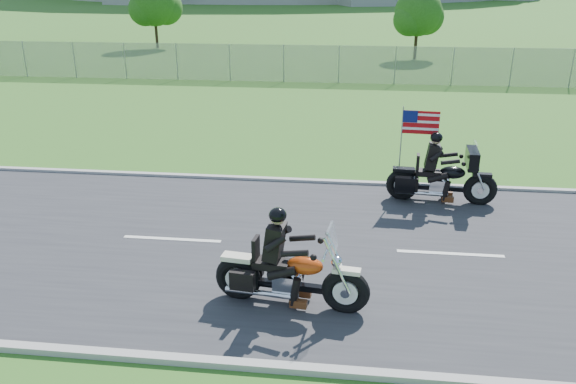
# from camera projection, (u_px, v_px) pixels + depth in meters

# --- Properties ---
(ground) EXTENTS (420.00, 420.00, 0.00)m
(ground) POSITION_uv_depth(u_px,v_px,m) (262.00, 245.00, 12.18)
(ground) COLOR #35591C
(ground) RESTS_ON ground
(road) EXTENTS (120.00, 8.00, 0.04)m
(road) POSITION_uv_depth(u_px,v_px,m) (262.00, 245.00, 12.17)
(road) COLOR #28282B
(road) RESTS_ON ground
(curb_north) EXTENTS (120.00, 0.18, 0.12)m
(curb_north) POSITION_uv_depth(u_px,v_px,m) (284.00, 180.00, 15.91)
(curb_north) COLOR #9E9B93
(curb_north) RESTS_ON ground
(curb_south) EXTENTS (120.00, 0.18, 0.12)m
(curb_south) POSITION_uv_depth(u_px,v_px,m) (218.00, 363.00, 8.41)
(curb_south) COLOR #9E9B93
(curb_south) RESTS_ON ground
(fence) EXTENTS (60.00, 0.03, 2.00)m
(fence) POSITION_uv_depth(u_px,v_px,m) (230.00, 63.00, 30.89)
(fence) COLOR gray
(fence) RESTS_ON ground
(tree_fence_near) EXTENTS (3.52, 3.28, 4.75)m
(tree_fence_near) POSITION_uv_depth(u_px,v_px,m) (419.00, 15.00, 38.28)
(tree_fence_near) COLOR #382316
(tree_fence_near) RESTS_ON ground
(tree_fence_mid) EXTENTS (3.96, 3.69, 5.30)m
(tree_fence_mid) POSITION_uv_depth(u_px,v_px,m) (155.00, 5.00, 44.04)
(tree_fence_mid) COLOR #382316
(tree_fence_mid) RESTS_ON ground
(motorcycle_lead) EXTENTS (2.78, 0.88, 1.87)m
(motorcycle_lead) POSITION_uv_depth(u_px,v_px,m) (288.00, 276.00, 9.77)
(motorcycle_lead) COLOR black
(motorcycle_lead) RESTS_ON ground
(motorcycle_follow) EXTENTS (2.78, 0.93, 2.32)m
(motorcycle_follow) POSITION_uv_depth(u_px,v_px,m) (441.00, 179.00, 14.26)
(motorcycle_follow) COLOR black
(motorcycle_follow) RESTS_ON ground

